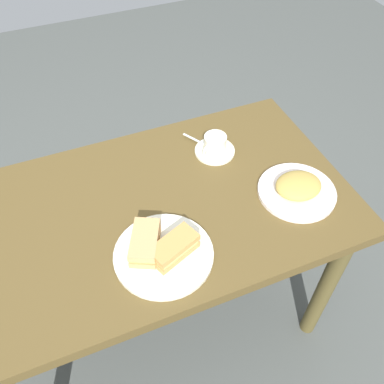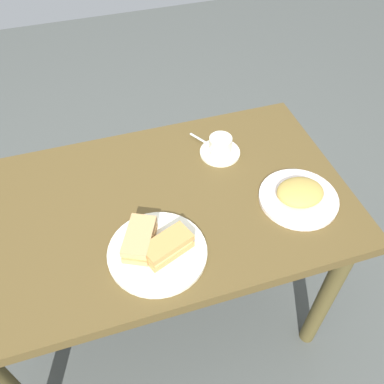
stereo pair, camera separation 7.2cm
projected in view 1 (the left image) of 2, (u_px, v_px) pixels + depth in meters
name	position (u px, v px, depth m)	size (l,w,h in m)	color
ground_plane	(166.00, 314.00, 1.86)	(6.00, 6.00, 0.00)	#4A4E4B
dining_table	(157.00, 226.00, 1.37)	(1.25, 0.73, 0.76)	brown
sandwich_plate	(164.00, 255.00, 1.17)	(0.28, 0.28, 0.01)	silver
sandwich_front	(174.00, 248.00, 1.14)	(0.16, 0.11, 0.05)	#B1894C
sandwich_back	(145.00, 243.00, 1.15)	(0.13, 0.16, 0.05)	tan
coffee_saucer	(215.00, 151.00, 1.46)	(0.14, 0.14, 0.01)	silver
coffee_cup	(215.00, 143.00, 1.43)	(0.10, 0.08, 0.06)	silver
spoon	(198.00, 141.00, 1.48)	(0.06, 0.09, 0.01)	silver
side_plate	(297.00, 192.00, 1.33)	(0.25, 0.25, 0.01)	silver
side_food_pile	(298.00, 186.00, 1.30)	(0.15, 0.13, 0.04)	#AE9143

